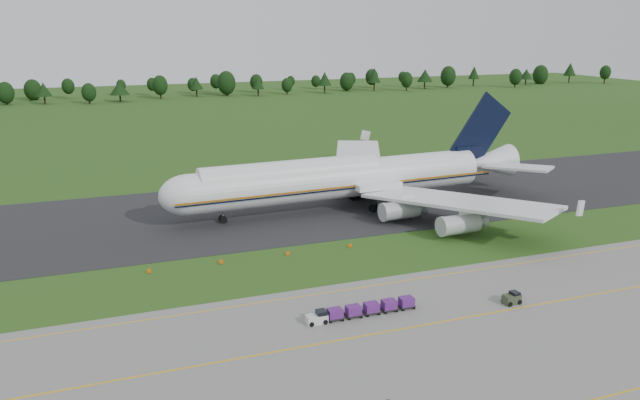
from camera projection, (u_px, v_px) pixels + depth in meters
name	position (u px, v px, depth m)	size (l,w,h in m)	color
ground	(285.00, 268.00, 86.32)	(600.00, 600.00, 0.00)	#254815
apron	(397.00, 400.00, 55.56)	(300.00, 52.00, 0.06)	slate
taxiway	(239.00, 213.00, 111.63)	(300.00, 40.00, 0.08)	black
apron_markings	(365.00, 362.00, 61.89)	(300.00, 30.20, 0.01)	#E5A00D
tree_line	(136.00, 86.00, 282.99)	(532.32, 22.33, 11.83)	black
aircraft	(346.00, 178.00, 113.38)	(71.26, 69.52, 20.05)	white
baggage_train	(360.00, 310.00, 71.58)	(13.36, 1.42, 1.36)	silver
utility_cart	(512.00, 299.00, 74.82)	(2.16, 1.46, 1.14)	#323A28
edge_markers	(255.00, 258.00, 89.17)	(30.03, 0.30, 0.60)	#E35507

